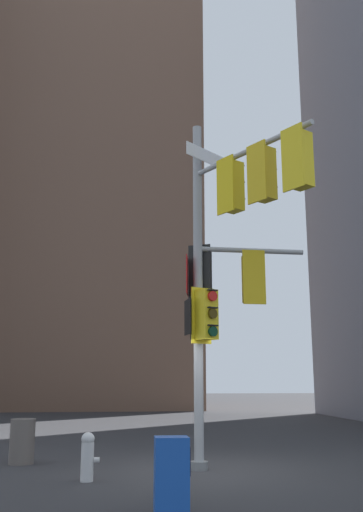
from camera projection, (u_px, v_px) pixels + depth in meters
ground at (199, 470)px, 11.03m from camera, size 120.00×120.00×0.00m
building_mid_block at (100, 51)px, 42.45m from camera, size 13.43×13.43×51.29m
signal_pole_assembly at (227, 255)px, 11.44m from camera, size 2.63×3.34×7.15m
fire_hydrant at (88, 456)px, 9.87m from camera, size 0.33×0.23×0.82m
newspaper_box at (172, 476)px, 7.36m from camera, size 0.45×0.36×0.99m
trash_bin at (22, 441)px, 11.89m from camera, size 0.51×0.51×0.91m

